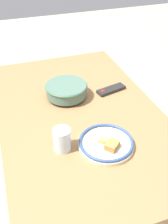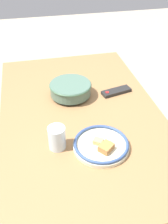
{
  "view_description": "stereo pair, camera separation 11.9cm",
  "coord_description": "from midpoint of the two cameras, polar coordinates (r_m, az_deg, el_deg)",
  "views": [
    {
      "loc": [
        1.07,
        -0.34,
        1.56
      ],
      "look_at": [
        0.06,
        0.01,
        0.75
      ],
      "focal_mm": 42.0,
      "sensor_mm": 36.0,
      "label": 1
    },
    {
      "loc": [
        1.1,
        -0.23,
        1.56
      ],
      "look_at": [
        0.06,
        0.01,
        0.75
      ],
      "focal_mm": 42.0,
      "sensor_mm": 36.0,
      "label": 2
    }
  ],
  "objects": [
    {
      "name": "tv_remote",
      "position": [
        1.58,
        3.8,
        4.83
      ],
      "size": [
        0.1,
        0.19,
        0.02
      ],
      "rotation": [
        0.0,
        0.0,
        3.37
      ],
      "color": "black",
      "rests_on": "dining_table"
    },
    {
      "name": "dining_table",
      "position": [
        1.46,
        -3.28,
        -2.59
      ],
      "size": [
        1.38,
        0.85,
        0.71
      ],
      "color": "olive",
      "rests_on": "ground_plane"
    },
    {
      "name": "food_plate",
      "position": [
        1.2,
        2.06,
        -6.92
      ],
      "size": [
        0.26,
        0.26,
        0.05
      ],
      "color": "beige",
      "rests_on": "dining_table"
    },
    {
      "name": "drinking_glass",
      "position": [
        1.17,
        -7.71,
        -6.08
      ],
      "size": [
        0.08,
        0.08,
        0.11
      ],
      "color": "silver",
      "rests_on": "dining_table"
    },
    {
      "name": "noodle_bowl",
      "position": [
        1.51,
        -6.11,
        4.8
      ],
      "size": [
        0.24,
        0.24,
        0.08
      ],
      "color": "#4C6B5B",
      "rests_on": "dining_table"
    },
    {
      "name": "ground_plane",
      "position": [
        1.92,
        -2.6,
        -17.12
      ],
      "size": [
        8.0,
        8.0,
        0.0
      ],
      "primitive_type": "plane",
      "color": "#B7A88E"
    }
  ]
}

